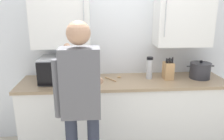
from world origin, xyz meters
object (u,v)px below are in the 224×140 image
(thermos_flask, at_px, (150,68))
(person_figure, at_px, (80,98))
(knife_block, at_px, (168,71))
(stock_pot, at_px, (200,70))
(microwave_oven, at_px, (62,69))
(wooden_spoon, at_px, (115,78))

(thermos_flask, xyz_separation_m, person_figure, (-0.81, -0.80, -0.04))
(thermos_flask, distance_m, knife_block, 0.23)
(knife_block, bearing_deg, stock_pot, -0.55)
(stock_pot, height_order, knife_block, knife_block)
(microwave_oven, xyz_separation_m, thermos_flask, (1.07, 0.02, -0.01))
(microwave_oven, distance_m, wooden_spoon, 0.66)
(knife_block, xyz_separation_m, person_figure, (-1.04, -0.77, -0.01))
(microwave_oven, distance_m, stock_pot, 1.71)
(knife_block, distance_m, person_figure, 1.29)
(stock_pot, height_order, person_figure, person_figure)
(thermos_flask, height_order, wooden_spoon, thermos_flask)
(stock_pot, bearing_deg, microwave_oven, 179.39)
(wooden_spoon, relative_size, knife_block, 0.78)
(microwave_oven, height_order, thermos_flask, microwave_oven)
(microwave_oven, xyz_separation_m, person_figure, (0.26, -0.78, -0.05))
(person_figure, bearing_deg, stock_pot, 27.75)
(microwave_oven, bearing_deg, person_figure, -71.55)
(microwave_oven, xyz_separation_m, stock_pot, (1.71, -0.02, -0.05))
(microwave_oven, height_order, person_figure, person_figure)
(stock_pot, bearing_deg, wooden_spoon, 177.13)
(stock_pot, distance_m, knife_block, 0.41)
(microwave_oven, bearing_deg, knife_block, -0.63)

